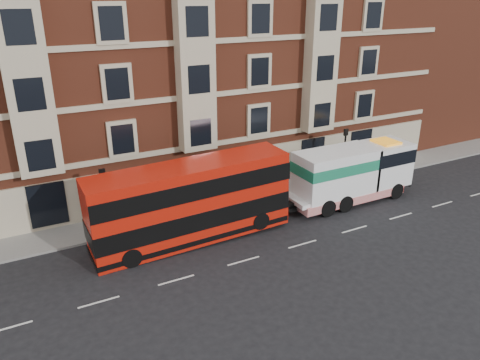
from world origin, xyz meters
The scene contains 9 objects.
ground centered at (0.00, 0.00, 0.00)m, with size 120.00×120.00×0.00m, color black.
sidewalk centered at (0.00, 7.50, 0.07)m, with size 90.00×3.00×0.15m, color slate.
victorian_terrace centered at (0.50, 15.00, 10.07)m, with size 45.00×12.00×20.40m.
filler_east centered at (32.00, 14.00, 9.43)m, with size 18.00×10.00×19.00m.
lamp_post_west centered at (-6.00, 6.20, 2.68)m, with size 0.35×0.15×4.35m.
lamp_post_east centered at (12.00, 6.20, 2.68)m, with size 0.35×0.15×4.35m.
double_decker_bus centered at (-1.61, 3.57, 2.57)m, with size 12.00×2.75×4.86m.
tow_truck centered at (10.45, 3.57, 2.12)m, with size 9.61×2.84×4.00m.
pedestrian centered at (-6.07, 6.15, 0.98)m, with size 0.60×0.40×1.65m, color #181E31.
Camera 1 is at (-10.71, -19.85, 14.08)m, focal length 35.00 mm.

